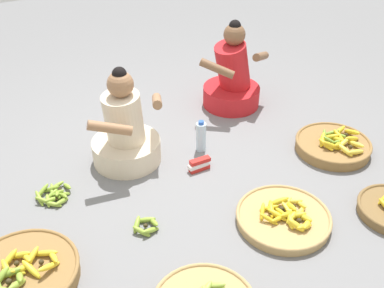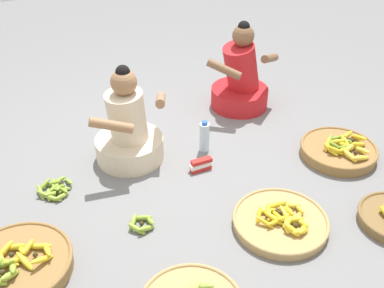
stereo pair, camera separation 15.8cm
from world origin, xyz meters
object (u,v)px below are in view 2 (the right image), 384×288
object	(u,v)px
vendor_woman_front	(129,131)
packet_carton_stack	(201,165)
vendor_woman_behind	(241,81)
banana_basket_front_left	(17,265)
banana_basket_front_right	(281,221)
water_bottle	(204,137)
banana_basket_back_center	(339,150)
loose_bananas_front_center	(142,223)
loose_bananas_mid_left	(54,189)

from	to	relation	value
vendor_woman_front	packet_carton_stack	xyz separation A→B (m)	(0.43, -0.37, -0.20)
vendor_woman_behind	banana_basket_front_left	world-z (taller)	vendor_woman_behind
vendor_woman_behind	vendor_woman_front	bearing A→B (deg)	-162.40
banana_basket_front_right	water_bottle	xyz separation A→B (m)	(-0.07, 0.97, 0.08)
banana_basket_back_center	loose_bananas_front_center	bearing A→B (deg)	-176.40
banana_basket_back_center	loose_bananas_front_center	distance (m)	1.67
vendor_woman_front	banana_basket_back_center	xyz separation A→B (m)	(1.49, -0.65, -0.19)
vendor_woman_behind	loose_bananas_front_center	world-z (taller)	vendor_woman_behind
vendor_woman_front	vendor_woman_behind	xyz separation A→B (m)	(1.18, 0.37, 0.01)
packet_carton_stack	banana_basket_front_right	bearing A→B (deg)	-74.33
vendor_woman_behind	water_bottle	world-z (taller)	vendor_woman_behind
loose_bananas_mid_left	loose_bananas_front_center	bearing A→B (deg)	-52.42
vendor_woman_behind	loose_bananas_front_center	size ratio (longest dim) A/B	4.14
banana_basket_back_center	packet_carton_stack	bearing A→B (deg)	165.08
loose_bananas_mid_left	water_bottle	distance (m)	1.19
vendor_woman_behind	water_bottle	xyz separation A→B (m)	(-0.61, -0.52, -0.13)
loose_bananas_front_center	loose_bananas_mid_left	world-z (taller)	loose_bananas_mid_left
water_bottle	packet_carton_stack	xyz separation A→B (m)	(-0.14, -0.22, -0.08)
vendor_woman_behind	loose_bananas_front_center	distance (m)	1.77
banana_basket_front_right	loose_bananas_front_center	distance (m)	0.89
vendor_woman_behind	loose_bananas_mid_left	distance (m)	1.89
banana_basket_front_left	loose_bananas_mid_left	size ratio (longest dim) A/B	2.35
loose_bananas_front_center	packet_carton_stack	xyz separation A→B (m)	(0.60, 0.39, 0.02)
vendor_woman_front	banana_basket_front_left	size ratio (longest dim) A/B	1.23
banana_basket_back_center	loose_bananas_mid_left	xyz separation A→B (m)	(-2.11, 0.47, -0.03)
water_bottle	vendor_woman_front	bearing A→B (deg)	165.69
vendor_woman_behind	loose_bananas_front_center	bearing A→B (deg)	-140.11
banana_basket_front_right	loose_bananas_front_center	xyz separation A→B (m)	(-0.81, 0.36, -0.01)
loose_bananas_front_center	loose_bananas_mid_left	bearing A→B (deg)	127.58
loose_bananas_front_center	packet_carton_stack	world-z (taller)	packet_carton_stack
loose_bananas_front_center	packet_carton_stack	distance (m)	0.72
banana_basket_back_center	loose_bananas_front_center	size ratio (longest dim) A/B	3.04
banana_basket_front_left	packet_carton_stack	world-z (taller)	banana_basket_front_left
banana_basket_back_center	water_bottle	distance (m)	1.05
packet_carton_stack	water_bottle	bearing A→B (deg)	58.32
water_bottle	vendor_woman_behind	bearing A→B (deg)	40.30
banana_basket_back_center	banana_basket_front_right	bearing A→B (deg)	-151.22
banana_basket_front_right	banana_basket_back_center	bearing A→B (deg)	28.78
vendor_woman_behind	banana_basket_front_right	xyz separation A→B (m)	(-0.54, -1.49, -0.22)
vendor_woman_front	banana_basket_front_right	size ratio (longest dim) A/B	1.26
packet_carton_stack	vendor_woman_behind	bearing A→B (deg)	44.73
loose_bananas_mid_left	packet_carton_stack	world-z (taller)	packet_carton_stack
vendor_woman_front	banana_basket_back_center	bearing A→B (deg)	-23.63
banana_basket_front_right	loose_bananas_mid_left	world-z (taller)	banana_basket_front_right
loose_bananas_front_center	loose_bananas_mid_left	distance (m)	0.73
vendor_woman_front	water_bottle	world-z (taller)	vendor_woman_front
loose_bananas_front_center	water_bottle	distance (m)	0.96
loose_bananas_mid_left	packet_carton_stack	xyz separation A→B (m)	(1.05, -0.19, 0.02)
loose_bananas_front_center	water_bottle	bearing A→B (deg)	39.55
loose_bananas_mid_left	vendor_woman_front	bearing A→B (deg)	16.03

